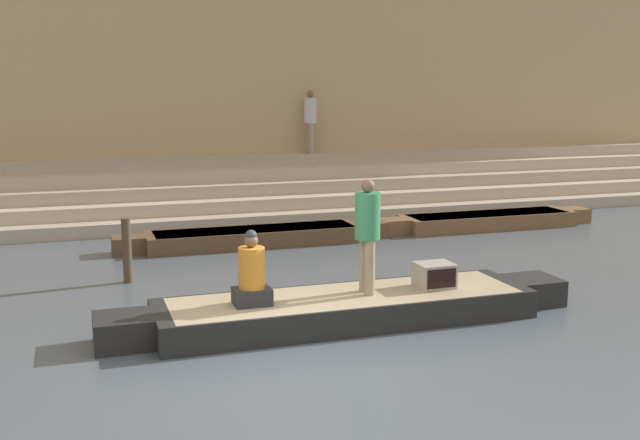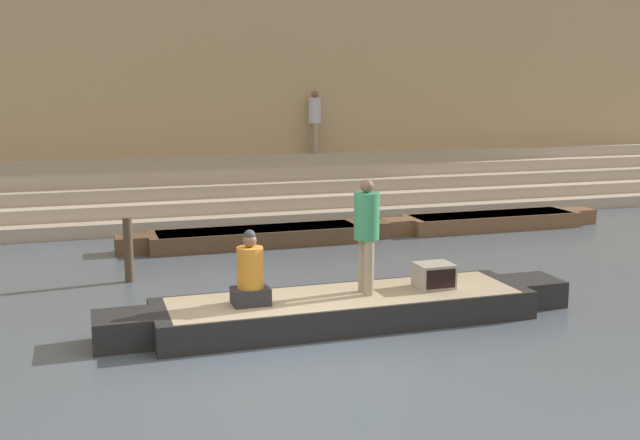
{
  "view_description": "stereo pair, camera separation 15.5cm",
  "coord_description": "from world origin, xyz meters",
  "px_view_note": "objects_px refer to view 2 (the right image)",
  "views": [
    {
      "loc": [
        -2.51,
        -8.66,
        3.4
      ],
      "look_at": [
        1.17,
        2.35,
        1.31
      ],
      "focal_mm": 42.0,
      "sensor_mm": 36.0,
      "label": 1
    },
    {
      "loc": [
        -2.36,
        -8.71,
        3.4
      ],
      "look_at": [
        1.17,
        2.35,
        1.31
      ],
      "focal_mm": 42.0,
      "sensor_mm": 36.0,
      "label": 2
    }
  ],
  "objects_px": {
    "person_standing": "(367,229)",
    "tv_set": "(434,275)",
    "person_rowing": "(250,275)",
    "moored_boat_shore": "(491,220)",
    "moored_boat_distant": "(258,236)",
    "mooring_post": "(128,250)",
    "person_on_steps": "(315,117)",
    "rowboat_main": "(345,308)"
  },
  "relations": [
    {
      "from": "moored_boat_distant",
      "to": "moored_boat_shore",
      "type": "bearing_deg",
      "value": 4.24
    },
    {
      "from": "rowboat_main",
      "to": "mooring_post",
      "type": "xyz_separation_m",
      "value": [
        -2.84,
        3.31,
        0.35
      ]
    },
    {
      "from": "person_standing",
      "to": "moored_boat_distant",
      "type": "distance_m",
      "value": 5.77
    },
    {
      "from": "rowboat_main",
      "to": "tv_set",
      "type": "bearing_deg",
      "value": 2.31
    },
    {
      "from": "person_rowing",
      "to": "person_on_steps",
      "type": "xyz_separation_m",
      "value": [
        4.04,
        9.96,
        1.72
      ]
    },
    {
      "from": "person_standing",
      "to": "moored_boat_shore",
      "type": "bearing_deg",
      "value": 29.79
    },
    {
      "from": "moored_boat_shore",
      "to": "rowboat_main",
      "type": "bearing_deg",
      "value": -134.84
    },
    {
      "from": "mooring_post",
      "to": "rowboat_main",
      "type": "bearing_deg",
      "value": -49.39
    },
    {
      "from": "rowboat_main",
      "to": "mooring_post",
      "type": "distance_m",
      "value": 4.38
    },
    {
      "from": "person_standing",
      "to": "moored_boat_shore",
      "type": "relative_size",
      "value": 0.3
    },
    {
      "from": "rowboat_main",
      "to": "moored_boat_shore",
      "type": "distance_m",
      "value": 8.21
    },
    {
      "from": "moored_boat_distant",
      "to": "tv_set",
      "type": "bearing_deg",
      "value": -73.31
    },
    {
      "from": "mooring_post",
      "to": "person_on_steps",
      "type": "height_order",
      "value": "person_on_steps"
    },
    {
      "from": "tv_set",
      "to": "mooring_post",
      "type": "distance_m",
      "value": 5.39
    },
    {
      "from": "rowboat_main",
      "to": "person_rowing",
      "type": "relative_size",
      "value": 6.7
    },
    {
      "from": "person_rowing",
      "to": "mooring_post",
      "type": "bearing_deg",
      "value": 101.68
    },
    {
      "from": "tv_set",
      "to": "mooring_post",
      "type": "height_order",
      "value": "mooring_post"
    },
    {
      "from": "person_rowing",
      "to": "mooring_post",
      "type": "relative_size",
      "value": 0.92
    },
    {
      "from": "person_standing",
      "to": "mooring_post",
      "type": "bearing_deg",
      "value": 116.95
    },
    {
      "from": "rowboat_main",
      "to": "tv_set",
      "type": "xyz_separation_m",
      "value": [
        1.42,
        -0.0,
        0.37
      ]
    },
    {
      "from": "person_rowing",
      "to": "moored_boat_shore",
      "type": "relative_size",
      "value": 0.19
    },
    {
      "from": "mooring_post",
      "to": "person_rowing",
      "type": "bearing_deg",
      "value": -66.75
    },
    {
      "from": "tv_set",
      "to": "moored_boat_shore",
      "type": "bearing_deg",
      "value": 51.87
    },
    {
      "from": "person_standing",
      "to": "tv_set",
      "type": "distance_m",
      "value": 1.34
    },
    {
      "from": "rowboat_main",
      "to": "moored_boat_distant",
      "type": "relative_size",
      "value": 1.18
    },
    {
      "from": "moored_boat_shore",
      "to": "moored_boat_distant",
      "type": "xyz_separation_m",
      "value": [
        -5.8,
        -0.15,
        -0.0
      ]
    },
    {
      "from": "person_rowing",
      "to": "tv_set",
      "type": "relative_size",
      "value": 1.94
    },
    {
      "from": "moored_boat_shore",
      "to": "tv_set",
      "type": "bearing_deg",
      "value": -126.93
    },
    {
      "from": "tv_set",
      "to": "moored_boat_distant",
      "type": "distance_m",
      "value": 5.82
    },
    {
      "from": "moored_boat_shore",
      "to": "moored_boat_distant",
      "type": "relative_size",
      "value": 0.93
    },
    {
      "from": "moored_boat_shore",
      "to": "person_on_steps",
      "type": "height_order",
      "value": "person_on_steps"
    },
    {
      "from": "moored_boat_distant",
      "to": "mooring_post",
      "type": "distance_m",
      "value": 3.7
    },
    {
      "from": "person_rowing",
      "to": "person_on_steps",
      "type": "bearing_deg",
      "value": 56.36
    },
    {
      "from": "person_standing",
      "to": "moored_boat_shore",
      "type": "xyz_separation_m",
      "value": [
        5.49,
        5.79,
        -1.18
      ]
    },
    {
      "from": "tv_set",
      "to": "mooring_post",
      "type": "xyz_separation_m",
      "value": [
        -4.26,
        3.31,
        -0.02
      ]
    },
    {
      "from": "person_rowing",
      "to": "tv_set",
      "type": "height_order",
      "value": "person_rowing"
    },
    {
      "from": "person_standing",
      "to": "mooring_post",
      "type": "height_order",
      "value": "person_standing"
    },
    {
      "from": "tv_set",
      "to": "person_on_steps",
      "type": "relative_size",
      "value": 0.32
    },
    {
      "from": "tv_set",
      "to": "person_standing",
      "type": "bearing_deg",
      "value": 178.97
    },
    {
      "from": "moored_boat_shore",
      "to": "person_on_steps",
      "type": "relative_size",
      "value": 3.24
    },
    {
      "from": "person_standing",
      "to": "person_on_steps",
      "type": "distance_m",
      "value": 10.26
    },
    {
      "from": "rowboat_main",
      "to": "mooring_post",
      "type": "bearing_deg",
      "value": 132.95
    }
  ]
}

